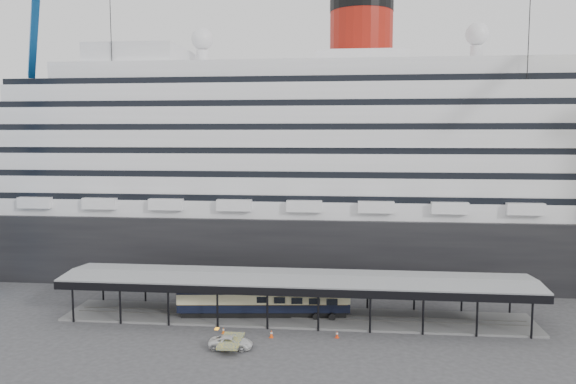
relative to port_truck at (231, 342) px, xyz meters
The scene contains 8 objects.
ground 7.88m from the port_truck, 42.16° to the left, with size 200.00×200.00×0.00m, color #363638.
cruise_ship 41.69m from the port_truck, 81.05° to the left, with size 130.00×30.00×43.90m.
platform_canopy 11.94m from the port_truck, 60.45° to the left, with size 56.00×9.18×5.30m.
port_truck is the anchor object (origin of this frame).
pullman_carriage 10.62m from the port_truck, 79.38° to the left, with size 20.79×4.89×20.24m.
traffic_cone_left 4.60m from the port_truck, 112.23° to the left, with size 0.38×0.38×0.69m.
traffic_cone_mid 5.15m from the port_truck, 43.35° to the left, with size 0.44×0.44×0.84m.
traffic_cone_right 11.64m from the port_truck, 21.07° to the left, with size 0.53×0.53×0.80m.
Camera 1 is at (5.86, -60.38, 21.95)m, focal length 35.00 mm.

